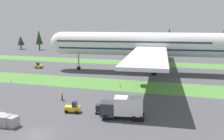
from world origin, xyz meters
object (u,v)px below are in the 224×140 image
(cargo_dolly_second, at_px, (119,109))
(uld_container_3, at_px, (3,121))
(baggage_tug, at_px, (73,108))
(uld_container_1, at_px, (11,121))
(taxiway_marker_2, at_px, (175,91))
(pushback_tractor, at_px, (39,66))
(taxiway_marker_0, at_px, (11,81))
(cargo_dolly_lead, at_px, (102,108))
(ground_crew_marshaller, at_px, (62,96))
(cargo_dolly_third, at_px, (136,109))
(catering_truck, at_px, (123,107))
(airliner, at_px, (147,44))
(taxiway_marker_1, at_px, (120,86))

(cargo_dolly_second, bearing_deg, uld_container_3, 111.63)
(baggage_tug, distance_m, cargo_dolly_second, 7.93)
(cargo_dolly_second, distance_m, uld_container_1, 16.97)
(taxiway_marker_2, bearing_deg, pushback_tractor, 158.19)
(taxiway_marker_0, bearing_deg, cargo_dolly_lead, -26.55)
(ground_crew_marshaller, height_order, uld_container_1, ground_crew_marshaller)
(cargo_dolly_third, height_order, ground_crew_marshaller, ground_crew_marshaller)
(baggage_tug, bearing_deg, catering_truck, -103.35)
(cargo_dolly_lead, height_order, uld_container_3, uld_container_3)
(airliner, xyz_separation_m, catering_truck, (1.59, -38.81, -6.86))
(ground_crew_marshaller, height_order, uld_container_3, ground_crew_marshaller)
(airliner, distance_m, uld_container_3, 49.41)
(airliner, xyz_separation_m, cargo_dolly_second, (0.42, -36.91, -7.90))
(cargo_dolly_second, distance_m, pushback_tractor, 50.18)
(cargo_dolly_second, bearing_deg, cargo_dolly_lead, 90.00)
(cargo_dolly_second, xyz_separation_m, ground_crew_marshaller, (-12.62, 4.08, 0.03))
(cargo_dolly_lead, bearing_deg, pushback_tractor, 34.25)
(catering_truck, relative_size, uld_container_3, 3.62)
(cargo_dolly_lead, distance_m, catering_truck, 4.39)
(cargo_dolly_third, xyz_separation_m, taxiway_marker_1, (-6.79, 16.60, -0.59))
(cargo_dolly_lead, relative_size, pushback_tractor, 0.90)
(ground_crew_marshaller, bearing_deg, airliner, -22.79)
(baggage_tug, xyz_separation_m, uld_container_3, (-7.57, -8.11, 0.01))
(cargo_dolly_lead, distance_m, cargo_dolly_third, 5.80)
(airliner, height_order, catering_truck, airliner)
(ground_crew_marshaller, xyz_separation_m, uld_container_3, (-2.76, -13.58, -0.12))
(catering_truck, height_order, taxiway_marker_1, catering_truck)
(airliner, xyz_separation_m, taxiway_marker_1, (-3.52, -19.81, -8.49))
(cargo_dolly_second, height_order, taxiway_marker_0, cargo_dolly_second)
(pushback_tractor, relative_size, ground_crew_marshaller, 1.55)
(taxiway_marker_2, bearing_deg, taxiway_marker_1, 174.67)
(taxiway_marker_1, bearing_deg, cargo_dolly_lead, -86.48)
(ground_crew_marshaller, height_order, taxiway_marker_0, ground_crew_marshaller)
(cargo_dolly_lead, distance_m, pushback_tractor, 48.49)
(baggage_tug, distance_m, cargo_dolly_lead, 5.03)
(cargo_dolly_third, height_order, taxiway_marker_2, cargo_dolly_third)
(uld_container_1, distance_m, taxiway_marker_0, 29.85)
(cargo_dolly_lead, relative_size, catering_truck, 0.34)
(ground_crew_marshaller, distance_m, taxiway_marker_0, 22.29)
(cargo_dolly_lead, bearing_deg, cargo_dolly_second, -90.00)
(baggage_tug, xyz_separation_m, cargo_dolly_second, (7.80, 1.39, 0.10))
(cargo_dolly_lead, xyz_separation_m, taxiway_marker_2, (11.81, 16.41, -0.65))
(pushback_tractor, distance_m, uld_container_1, 49.02)
(uld_container_3, height_order, taxiway_marker_2, uld_container_3)
(taxiway_marker_1, bearing_deg, cargo_dolly_third, -67.74)
(cargo_dolly_third, xyz_separation_m, taxiway_marker_0, (-35.29, 13.76, -0.69))
(ground_crew_marshaller, relative_size, uld_container_1, 0.87)
(taxiway_marker_0, xyz_separation_m, taxiway_marker_2, (41.39, 1.63, 0.04))
(cargo_dolly_third, bearing_deg, uld_container_3, 108.69)
(cargo_dolly_second, bearing_deg, taxiway_marker_2, -39.47)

